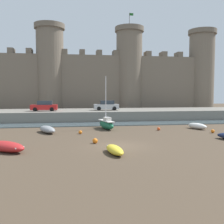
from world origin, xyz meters
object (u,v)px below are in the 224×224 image
object	(u,v)px
rowboat_near_channel_right	(47,129)
car_quay_centre_east	(44,106)
car_quay_centre_west	(106,106)
mooring_buoy_mid_mud	(159,129)
mooring_buoy_near_channel	(80,132)
rowboat_near_channel_left	(115,150)
rowboat_foreground_right	(197,126)
mooring_buoy_off_centre	(213,131)
sailboat_midflat_centre	(106,124)
mooring_buoy_near_shore	(95,141)
rowboat_midflat_left	(6,146)

from	to	relation	value
rowboat_near_channel_right	car_quay_centre_east	xyz separation A→B (m)	(-1.59, 12.80, 1.97)
car_quay_centre_east	car_quay_centre_west	bearing A→B (deg)	3.13
mooring_buoy_mid_mud	mooring_buoy_near_channel	xyz separation A→B (m)	(-9.36, -1.31, 0.01)
rowboat_near_channel_left	rowboat_foreground_right	size ratio (longest dim) A/B	1.01
mooring_buoy_mid_mud	mooring_buoy_near_channel	size ratio (longest dim) A/B	0.95
mooring_buoy_off_centre	sailboat_midflat_centre	bearing A→B (deg)	156.47
rowboat_near_channel_right	mooring_buoy_near_channel	world-z (taller)	rowboat_near_channel_right
rowboat_foreground_right	mooring_buoy_near_shore	xyz separation A→B (m)	(-13.39, -7.41, -0.15)
mooring_buoy_mid_mud	mooring_buoy_off_centre	xyz separation A→B (m)	(5.35, -2.83, 0.02)
mooring_buoy_off_centre	car_quay_centre_east	distance (m)	25.44
mooring_buoy_near_channel	car_quay_centre_west	size ratio (longest dim) A/B	0.10
mooring_buoy_near_shore	mooring_buoy_near_channel	distance (m)	5.72
rowboat_near_channel_right	mooring_buoy_mid_mud	xyz separation A→B (m)	(12.99, -0.04, -0.22)
rowboat_midflat_left	rowboat_foreground_right	distance (m)	22.57
rowboat_midflat_left	car_quay_centre_east	size ratio (longest dim) A/B	0.94
sailboat_midflat_centre	mooring_buoy_near_channel	world-z (taller)	sailboat_midflat_centre
car_quay_centre_west	rowboat_midflat_left	bearing A→B (deg)	-115.50
rowboat_near_channel_left	mooring_buoy_off_centre	size ratio (longest dim) A/B	7.53
rowboat_near_channel_right	mooring_buoy_mid_mud	distance (m)	12.99
rowboat_near_channel_right	mooring_buoy_near_channel	distance (m)	3.88
rowboat_near_channel_right	rowboat_midflat_left	xyz separation A→B (m)	(-2.27, -9.12, 0.01)
mooring_buoy_off_centre	mooring_buoy_near_channel	size ratio (longest dim) A/B	1.03
sailboat_midflat_centre	mooring_buoy_near_shore	xyz separation A→B (m)	(-2.20, -9.04, -0.41)
mooring_buoy_off_centre	car_quay_centre_west	size ratio (longest dim) A/B	0.10
mooring_buoy_off_centre	car_quay_centre_west	world-z (taller)	car_quay_centre_west
car_quay_centre_east	rowboat_near_channel_left	bearing A→B (deg)	-72.75
rowboat_near_channel_right	rowboat_foreground_right	size ratio (longest dim) A/B	1.27
mooring_buoy_mid_mud	car_quay_centre_east	size ratio (longest dim) A/B	0.09
rowboat_midflat_left	sailboat_midflat_centre	distance (m)	14.53
rowboat_near_channel_right	rowboat_near_channel_left	world-z (taller)	rowboat_near_channel_right
mooring_buoy_near_shore	mooring_buoy_near_channel	xyz separation A→B (m)	(-1.13, 5.61, -0.04)
rowboat_near_channel_right	rowboat_midflat_left	world-z (taller)	rowboat_midflat_left
mooring_buoy_mid_mud	mooring_buoy_near_shore	bearing A→B (deg)	-139.93
rowboat_foreground_right	mooring_buoy_off_centre	world-z (taller)	rowboat_foreground_right
mooring_buoy_off_centre	mooring_buoy_near_shore	xyz separation A→B (m)	(-13.57, -4.09, 0.03)
sailboat_midflat_centre	rowboat_near_channel_left	distance (m)	13.28
sailboat_midflat_centre	rowboat_midflat_left	bearing A→B (deg)	-129.49
rowboat_near_channel_left	mooring_buoy_off_centre	distance (m)	14.99
sailboat_midflat_centre	rowboat_near_channel_left	world-z (taller)	sailboat_midflat_centre
mooring_buoy_near_channel	car_quay_centre_east	xyz separation A→B (m)	(-5.23, 14.14, 2.18)
mooring_buoy_off_centre	mooring_buoy_near_shore	size ratio (longest dim) A/B	0.87
mooring_buoy_mid_mud	rowboat_near_channel_right	bearing A→B (deg)	179.83
rowboat_near_channel_left	mooring_buoy_mid_mud	xyz separation A→B (m)	(7.15, 11.11, -0.13)
rowboat_near_channel_right	mooring_buoy_near_shore	distance (m)	8.43
rowboat_midflat_left	mooring_buoy_near_channel	world-z (taller)	rowboat_midflat_left
rowboat_midflat_left	rowboat_near_channel_right	bearing A→B (deg)	76.03
rowboat_near_channel_left	car_quay_centre_west	distance (m)	24.71
rowboat_near_channel_left	rowboat_near_channel_right	bearing A→B (deg)	117.67
sailboat_midflat_centre	mooring_buoy_mid_mud	size ratio (longest dim) A/B	17.36
rowboat_midflat_left	car_quay_centre_west	size ratio (longest dim) A/B	0.94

